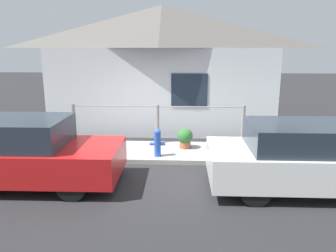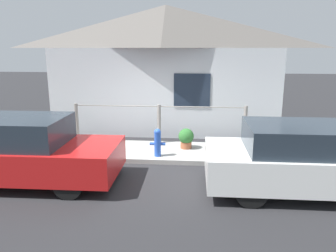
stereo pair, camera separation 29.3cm
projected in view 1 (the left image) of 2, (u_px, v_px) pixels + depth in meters
The scene contains 9 objects.
ground_plane at pixel (153, 165), 7.97m from camera, with size 60.00×60.00×0.00m, color #262628.
sidewalk at pixel (156, 152), 8.75m from camera, with size 24.00×1.65×0.12m.
house at pixel (162, 33), 10.53m from camera, with size 7.61×2.23×4.11m.
fence at pixel (157, 122), 9.25m from camera, with size 4.90×0.10×1.10m.
car_left at pixel (18, 152), 6.69m from camera, with size 4.14×1.71×1.39m.
car_right at pixel (313, 158), 6.40m from camera, with size 4.13×1.68×1.35m.
fire_hydrant at pixel (158, 142), 8.14m from camera, with size 0.39×0.17×0.70m.
potted_plant_near_hydrant at pixel (185, 138), 8.83m from camera, with size 0.42×0.42×0.54m.
potted_plant_by_fence at pixel (49, 132), 8.97m from camera, with size 0.57×0.57×0.71m.
Camera 1 is at (0.75, -7.50, 2.77)m, focal length 35.00 mm.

